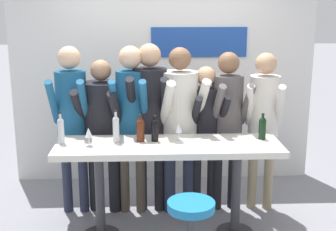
% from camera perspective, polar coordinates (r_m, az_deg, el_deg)
% --- Properties ---
extents(back_wall, '(3.73, 0.12, 2.58)m').
position_cam_1_polar(back_wall, '(5.85, -0.57, 4.47)').
color(back_wall, silver).
rests_on(back_wall, ground_plane).
extents(tasting_table, '(2.13, 0.62, 0.94)m').
position_cam_1_polar(tasting_table, '(4.46, 0.05, -5.27)').
color(tasting_table, silver).
rests_on(tasting_table, ground_plane).
extents(bar_stool, '(0.41, 0.41, 0.66)m').
position_cam_1_polar(bar_stool, '(3.96, 2.80, -13.39)').
color(bar_stool, '#333338').
rests_on(bar_stool, ground_plane).
extents(person_far_left, '(0.39, 0.53, 1.80)m').
position_cam_1_polar(person_far_left, '(4.96, -11.68, 0.62)').
color(person_far_left, '#23283D').
rests_on(person_far_left, ground_plane).
extents(person_left, '(0.54, 0.62, 1.66)m').
position_cam_1_polar(person_left, '(4.96, -8.00, -0.63)').
color(person_left, black).
rests_on(person_left, ground_plane).
extents(person_center_left, '(0.39, 0.54, 1.81)m').
position_cam_1_polar(person_center_left, '(4.86, -4.51, 0.69)').
color(person_center_left, '#473D33').
rests_on(person_center_left, ground_plane).
extents(person_center, '(0.46, 0.58, 1.83)m').
position_cam_1_polar(person_center, '(4.90, -2.22, 0.76)').
color(person_center, black).
rests_on(person_center, ground_plane).
extents(person_center_right, '(0.53, 0.63, 1.79)m').
position_cam_1_polar(person_center_right, '(4.89, 1.45, 0.35)').
color(person_center_right, '#23283D').
rests_on(person_center_right, ground_plane).
extents(person_right, '(0.43, 0.53, 1.59)m').
position_cam_1_polar(person_right, '(4.98, 4.59, -0.85)').
color(person_right, black).
rests_on(person_right, ground_plane).
extents(person_far_right, '(0.44, 0.56, 1.73)m').
position_cam_1_polar(person_far_right, '(4.99, 7.24, 0.28)').
color(person_far_right, black).
rests_on(person_far_right, ground_plane).
extents(person_rightmost, '(0.45, 0.57, 1.73)m').
position_cam_1_polar(person_rightmost, '(5.06, 11.57, 0.26)').
color(person_rightmost, gray).
rests_on(person_rightmost, ground_plane).
extents(wine_bottle_0, '(0.08, 0.08, 0.26)m').
position_cam_1_polar(wine_bottle_0, '(4.46, -3.39, -1.64)').
color(wine_bottle_0, '#4C1E0F').
rests_on(wine_bottle_0, tasting_table).
extents(wine_bottle_1, '(0.06, 0.06, 0.32)m').
position_cam_1_polar(wine_bottle_1, '(4.43, -6.36, -1.53)').
color(wine_bottle_1, '#B7BCC1').
rests_on(wine_bottle_1, tasting_table).
extents(wine_bottle_2, '(0.07, 0.07, 0.26)m').
position_cam_1_polar(wine_bottle_2, '(4.62, 11.44, -1.39)').
color(wine_bottle_2, black).
rests_on(wine_bottle_2, tasting_table).
extents(wine_bottle_3, '(0.07, 0.07, 0.25)m').
position_cam_1_polar(wine_bottle_3, '(4.46, -1.62, -1.67)').
color(wine_bottle_3, black).
rests_on(wine_bottle_3, tasting_table).
extents(wine_bottle_4, '(0.06, 0.06, 0.31)m').
position_cam_1_polar(wine_bottle_4, '(4.48, -12.93, -1.69)').
color(wine_bottle_4, '#B7BCC1').
rests_on(wine_bottle_4, tasting_table).
extents(wine_glass_0, '(0.07, 0.07, 0.18)m').
position_cam_1_polar(wine_glass_0, '(4.36, -9.66, -2.13)').
color(wine_glass_0, silver).
rests_on(wine_glass_0, tasting_table).
extents(wine_glass_1, '(0.07, 0.07, 0.18)m').
position_cam_1_polar(wine_glass_1, '(4.46, 1.31, -1.58)').
color(wine_glass_1, silver).
rests_on(wine_glass_1, tasting_table).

